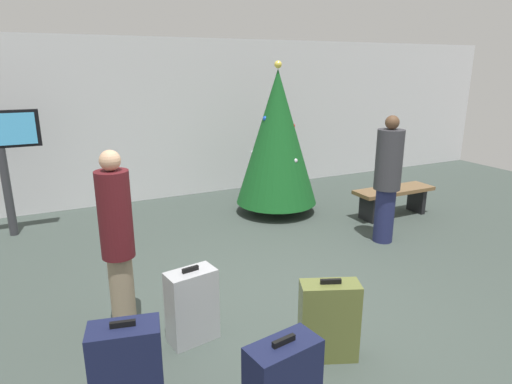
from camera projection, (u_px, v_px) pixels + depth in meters
ground_plane at (282, 312)px, 4.49m from camera, size 16.00×16.00×0.00m
back_wall at (162, 120)px, 8.09m from camera, size 16.00×0.20×2.93m
holiday_tree at (277, 138)px, 7.21m from camera, size 1.36×1.36×2.51m
flight_info_kiosk at (0, 147)px, 6.17m from camera, size 1.09×0.12×1.84m
waiting_bench at (394, 196)px, 7.25m from camera, size 1.41×0.44×0.48m
traveller_0 at (117, 238)px, 3.95m from camera, size 0.31×0.31×1.74m
traveller_1 at (388, 177)px, 6.05m from camera, size 0.46×0.46×1.80m
suitcase_0 at (128, 376)px, 2.98m from camera, size 0.52×0.35×0.82m
suitcase_2 at (329, 321)px, 3.70m from camera, size 0.54×0.39×0.74m
suitcase_3 at (192, 306)px, 3.94m from camera, size 0.47×0.31×0.73m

